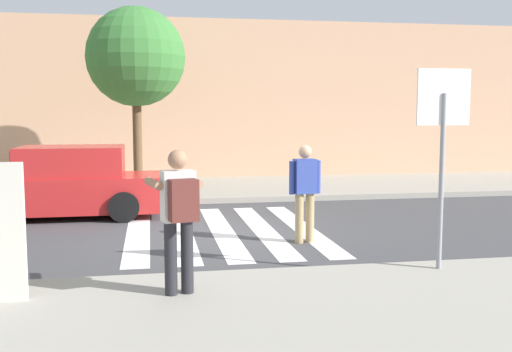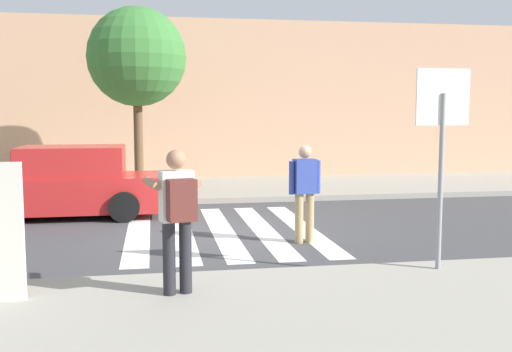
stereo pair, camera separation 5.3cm
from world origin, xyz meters
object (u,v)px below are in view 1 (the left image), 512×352
object	(u,v)px
stop_sign	(443,124)
photographer_with_backpack	(179,209)
parked_car_red	(67,184)
street_tree_center	(136,57)
pedestrian_crossing	(305,188)

from	to	relation	value
stop_sign	photographer_with_backpack	bearing A→B (deg)	-170.98
parked_car_red	street_tree_center	distance (m)	4.38
street_tree_center	parked_car_red	bearing A→B (deg)	-117.14
stop_sign	photographer_with_backpack	size ratio (longest dim) A/B	1.59
pedestrian_crossing	stop_sign	bearing A→B (deg)	-63.42
photographer_with_backpack	street_tree_center	world-z (taller)	street_tree_center
stop_sign	photographer_with_backpack	xyz separation A→B (m)	(-3.59, -0.57, -0.97)
photographer_with_backpack	pedestrian_crossing	distance (m)	3.87
photographer_with_backpack	street_tree_center	size ratio (longest dim) A/B	0.35
pedestrian_crossing	photographer_with_backpack	bearing A→B (deg)	-127.16
parked_car_red	street_tree_center	size ratio (longest dim) A/B	0.84
pedestrian_crossing	parked_car_red	world-z (taller)	pedestrian_crossing
stop_sign	photographer_with_backpack	world-z (taller)	stop_sign
photographer_with_backpack	pedestrian_crossing	world-z (taller)	photographer_with_backpack
pedestrian_crossing	street_tree_center	xyz separation A→B (m)	(-2.98, 6.25, 2.74)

